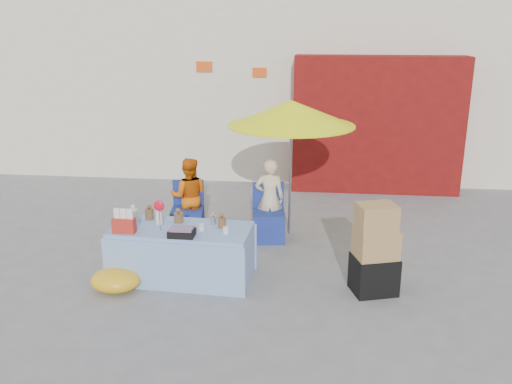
# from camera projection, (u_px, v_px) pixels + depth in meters

# --- Properties ---
(ground) EXTENTS (80.00, 80.00, 0.00)m
(ground) POSITION_uv_depth(u_px,v_px,m) (231.00, 279.00, 7.02)
(ground) COLOR slate
(ground) RESTS_ON ground
(backdrop) EXTENTS (14.00, 8.00, 7.80)m
(backdrop) POSITION_uv_depth(u_px,v_px,m) (298.00, 26.00, 13.18)
(backdrop) COLOR silver
(backdrop) RESTS_ON ground
(market_table) EXTENTS (1.84, 0.94, 1.09)m
(market_table) POSITION_uv_depth(u_px,v_px,m) (182.00, 252.00, 6.95)
(market_table) COLOR #7DA0C8
(market_table) RESTS_ON ground
(chair_left) EXTENTS (0.53, 0.52, 0.85)m
(chair_left) POSITION_uv_depth(u_px,v_px,m) (188.00, 220.00, 8.35)
(chair_left) COLOR navy
(chair_left) RESTS_ON ground
(chair_right) EXTENTS (0.53, 0.52, 0.85)m
(chair_right) POSITION_uv_depth(u_px,v_px,m) (268.00, 224.00, 8.22)
(chair_right) COLOR navy
(chair_right) RESTS_ON ground
(vendor_orange) EXTENTS (0.64, 0.53, 1.21)m
(vendor_orange) POSITION_uv_depth(u_px,v_px,m) (189.00, 196.00, 8.38)
(vendor_orange) COLOR #E0610B
(vendor_orange) RESTS_ON ground
(vendor_beige) EXTENTS (0.48, 0.35, 1.23)m
(vendor_beige) POSITION_uv_depth(u_px,v_px,m) (269.00, 198.00, 8.24)
(vendor_beige) COLOR beige
(vendor_beige) RESTS_ON ground
(umbrella) EXTENTS (1.90, 1.90, 2.09)m
(umbrella) POSITION_uv_depth(u_px,v_px,m) (291.00, 114.00, 7.98)
(umbrella) COLOR gray
(umbrella) RESTS_ON ground
(box_stack) EXTENTS (0.61, 0.55, 1.14)m
(box_stack) POSITION_uv_depth(u_px,v_px,m) (375.00, 252.00, 6.52)
(box_stack) COLOR black
(box_stack) RESTS_ON ground
(tarp_bundle) EXTENTS (0.67, 0.56, 0.28)m
(tarp_bundle) POSITION_uv_depth(u_px,v_px,m) (116.00, 280.00, 6.67)
(tarp_bundle) COLOR gold
(tarp_bundle) RESTS_ON ground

